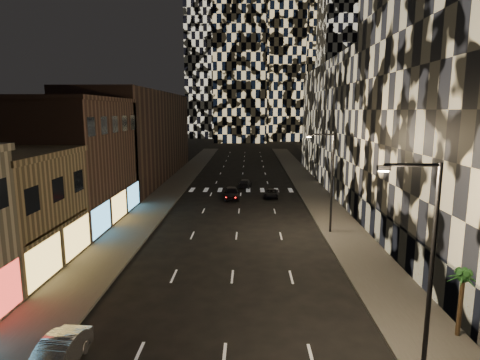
{
  "coord_description": "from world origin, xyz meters",
  "views": [
    {
      "loc": [
        1.11,
        -5.69,
        11.17
      ],
      "look_at": [
        0.43,
        23.88,
        6.0
      ],
      "focal_mm": 30.0,
      "sensor_mm": 36.0,
      "label": 1
    }
  ],
  "objects_px": {
    "streetlight_far": "(330,176)",
    "car_dark_midlane": "(231,193)",
    "car_silver_parked": "(56,356)",
    "car_dark_rightlane": "(271,194)",
    "streetlight_near": "(427,255)",
    "car_dark_oncoming": "(245,183)",
    "palm_tree": "(463,281)"
  },
  "relations": [
    {
      "from": "streetlight_far",
      "to": "car_dark_rightlane",
      "type": "bearing_deg",
      "value": 106.16
    },
    {
      "from": "streetlight_near",
      "to": "car_dark_rightlane",
      "type": "xyz_separation_m",
      "value": [
        -4.35,
        35.03,
        -4.82
      ]
    },
    {
      "from": "streetlight_near",
      "to": "car_dark_oncoming",
      "type": "height_order",
      "value": "streetlight_near"
    },
    {
      "from": "streetlight_near",
      "to": "car_dark_midlane",
      "type": "bearing_deg",
      "value": 105.51
    },
    {
      "from": "streetlight_near",
      "to": "car_dark_rightlane",
      "type": "bearing_deg",
      "value": 97.09
    },
    {
      "from": "streetlight_far",
      "to": "car_dark_oncoming",
      "type": "bearing_deg",
      "value": 109.52
    },
    {
      "from": "streetlight_far",
      "to": "car_dark_midlane",
      "type": "bearing_deg",
      "value": 123.83
    },
    {
      "from": "car_silver_parked",
      "to": "car_dark_oncoming",
      "type": "distance_m",
      "value": 42.87
    },
    {
      "from": "streetlight_far",
      "to": "car_dark_midlane",
      "type": "height_order",
      "value": "streetlight_far"
    },
    {
      "from": "car_dark_midlane",
      "to": "car_dark_oncoming",
      "type": "relative_size",
      "value": 1.12
    },
    {
      "from": "streetlight_near",
      "to": "car_dark_midlane",
      "type": "height_order",
      "value": "streetlight_near"
    },
    {
      "from": "streetlight_far",
      "to": "palm_tree",
      "type": "distance_m",
      "value": 17.61
    },
    {
      "from": "streetlight_near",
      "to": "car_dark_oncoming",
      "type": "relative_size",
      "value": 2.21
    },
    {
      "from": "streetlight_near",
      "to": "car_silver_parked",
      "type": "relative_size",
      "value": 2.16
    },
    {
      "from": "car_dark_midlane",
      "to": "streetlight_far",
      "type": "bearing_deg",
      "value": -60.06
    },
    {
      "from": "streetlight_far",
      "to": "car_dark_rightlane",
      "type": "height_order",
      "value": "streetlight_far"
    },
    {
      "from": "car_dark_oncoming",
      "to": "palm_tree",
      "type": "bearing_deg",
      "value": 111.48
    },
    {
      "from": "car_silver_parked",
      "to": "car_dark_rightlane",
      "type": "distance_m",
      "value": 36.89
    },
    {
      "from": "car_dark_midlane",
      "to": "car_dark_rightlane",
      "type": "distance_m",
      "value": 5.2
    },
    {
      "from": "streetlight_near",
      "to": "streetlight_far",
      "type": "height_order",
      "value": "same"
    },
    {
      "from": "car_silver_parked",
      "to": "car_dark_oncoming",
      "type": "xyz_separation_m",
      "value": [
        7.74,
        42.17,
        -0.09
      ]
    },
    {
      "from": "car_dark_rightlane",
      "to": "car_silver_parked",
      "type": "bearing_deg",
      "value": -101.7
    },
    {
      "from": "streetlight_near",
      "to": "palm_tree",
      "type": "relative_size",
      "value": 2.6
    },
    {
      "from": "streetlight_near",
      "to": "car_dark_midlane",
      "type": "distance_m",
      "value": 35.71
    },
    {
      "from": "car_dark_rightlane",
      "to": "palm_tree",
      "type": "bearing_deg",
      "value": -70.91
    },
    {
      "from": "car_silver_parked",
      "to": "car_dark_oncoming",
      "type": "relative_size",
      "value": 1.02
    },
    {
      "from": "car_dark_midlane",
      "to": "car_silver_parked",
      "type": "bearing_deg",
      "value": -103.97
    },
    {
      "from": "car_silver_parked",
      "to": "car_dark_rightlane",
      "type": "xyz_separation_m",
      "value": [
        11.2,
        35.15,
        -0.15
      ]
    },
    {
      "from": "streetlight_near",
      "to": "streetlight_far",
      "type": "xyz_separation_m",
      "value": [
        0.0,
        20.0,
        0.0
      ]
    },
    {
      "from": "car_dark_midlane",
      "to": "car_dark_rightlane",
      "type": "bearing_deg",
      "value": 6.17
    },
    {
      "from": "car_dark_midlane",
      "to": "car_dark_oncoming",
      "type": "xyz_separation_m",
      "value": [
        1.65,
        7.92,
        -0.19
      ]
    },
    {
      "from": "streetlight_far",
      "to": "car_dark_rightlane",
      "type": "relative_size",
      "value": 2.34
    }
  ]
}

